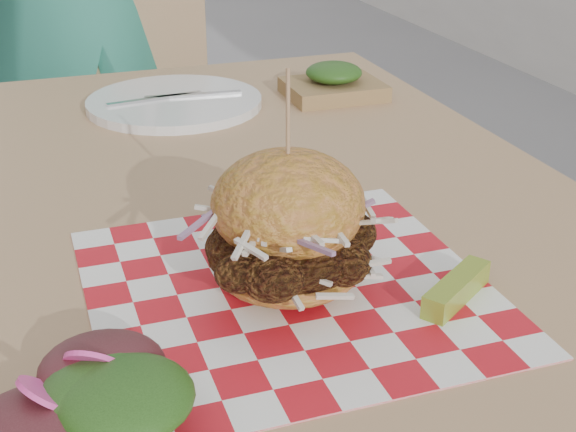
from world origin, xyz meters
name	(u,v)px	position (x,y,z in m)	size (l,w,h in m)	color
patio_table	(242,259)	(-0.31, -0.08, 0.67)	(0.80, 1.20, 0.75)	tan
patio_chair	(138,114)	(-0.29, 0.88, 0.55)	(0.51, 0.52, 0.95)	tan
paper_liner	(288,288)	(-0.33, -0.29, 0.75)	(0.36, 0.36, 0.00)	red
sandwich	(288,232)	(-0.33, -0.29, 0.81)	(0.18, 0.18, 0.21)	#C67838
pickle_spear	(457,289)	(-0.19, -0.36, 0.76)	(0.10, 0.02, 0.02)	#9EAD32
side_salad	(79,407)	(-0.53, -0.42, 0.76)	(0.14, 0.14, 0.05)	#3F1419
place_setting	(175,102)	(-0.31, 0.29, 0.76)	(0.27, 0.27, 0.02)	white
kraft_tray	(334,83)	(-0.06, 0.26, 0.77)	(0.15, 0.12, 0.06)	olive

